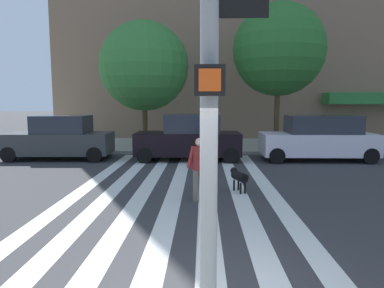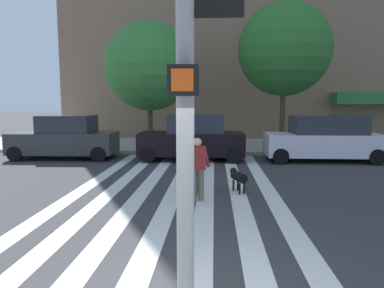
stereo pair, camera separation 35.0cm
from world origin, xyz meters
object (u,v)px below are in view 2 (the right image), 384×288
at_px(street_tree_nearest, 149,66).
at_px(dog_on_leash, 238,177).
at_px(street_tree_middle, 284,49).
at_px(pedestrian_dog_walker, 197,166).
at_px(parked_car_near_curb, 65,138).
at_px(parked_car_behind_first, 193,138).
at_px(parked_car_third_in_line, 324,139).
at_px(pedestrian_bystander, 366,131).

distance_m(street_tree_nearest, dog_on_leash, 10.10).
bearing_deg(street_tree_middle, pedestrian_dog_walker, -112.69).
distance_m(street_tree_middle, dog_on_leash, 10.02).
bearing_deg(parked_car_near_curb, parked_car_behind_first, -0.01).
xyz_separation_m(parked_car_third_in_line, street_tree_middle, (-1.22, 2.97, 4.19)).
bearing_deg(pedestrian_bystander, parked_car_third_in_line, -137.32).
height_order(parked_car_near_curb, parked_car_third_in_line, parked_car_third_in_line).
bearing_deg(street_tree_nearest, pedestrian_dog_walker, -72.45).
xyz_separation_m(parked_car_near_curb, parked_car_third_in_line, (11.40, -0.00, 0.04)).
height_order(parked_car_third_in_line, street_tree_middle, street_tree_middle).
bearing_deg(pedestrian_bystander, street_tree_nearest, 178.35).
bearing_deg(parked_car_third_in_line, pedestrian_bystander, 42.68).
bearing_deg(pedestrian_dog_walker, parked_car_third_in_line, 51.21).
xyz_separation_m(street_tree_middle, pedestrian_dog_walker, (-3.90, -9.33, -4.23)).
bearing_deg(parked_car_behind_first, street_tree_middle, 33.80).
bearing_deg(parked_car_behind_first, dog_on_leash, -73.25).
height_order(street_tree_middle, pedestrian_dog_walker, street_tree_middle).
relative_size(street_tree_middle, dog_on_leash, 7.78).
relative_size(street_tree_nearest, pedestrian_dog_walker, 3.96).
distance_m(parked_car_near_curb, street_tree_middle, 11.42).
height_order(parked_car_near_curb, parked_car_behind_first, parked_car_behind_first).
bearing_deg(street_tree_middle, parked_car_behind_first, -146.20).
distance_m(parked_car_near_curb, pedestrian_dog_walker, 8.94).
bearing_deg(parked_car_behind_first, pedestrian_dog_walker, -85.27).
height_order(dog_on_leash, pedestrian_bystander, pedestrian_bystander).
relative_size(parked_car_near_curb, street_tree_middle, 0.63).
xyz_separation_m(dog_on_leash, pedestrian_bystander, (6.87, 8.07, 0.63)).
relative_size(parked_car_behind_first, pedestrian_bystander, 2.80).
xyz_separation_m(street_tree_nearest, pedestrian_bystander, (10.92, -0.31, -3.28)).
height_order(parked_car_near_curb, street_tree_nearest, street_tree_nearest).
relative_size(parked_car_behind_first, street_tree_nearest, 0.71).
distance_m(parked_car_near_curb, dog_on_leash, 9.18).
xyz_separation_m(parked_car_third_in_line, pedestrian_dog_walker, (-5.12, -6.37, -0.04)).
xyz_separation_m(parked_car_near_curb, pedestrian_dog_walker, (6.28, -6.37, 0.01)).
xyz_separation_m(parked_car_third_in_line, street_tree_nearest, (-8.06, 2.95, 3.39)).
bearing_deg(street_tree_nearest, parked_car_near_curb, -138.48).
relative_size(pedestrian_dog_walker, dog_on_leash, 1.74).
height_order(street_tree_middle, pedestrian_bystander, street_tree_middle).
relative_size(parked_car_near_curb, street_tree_nearest, 0.71).
bearing_deg(dog_on_leash, parked_car_third_in_line, 53.56).
bearing_deg(street_tree_nearest, parked_car_third_in_line, -20.10).
relative_size(street_tree_middle, pedestrian_bystander, 4.47).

